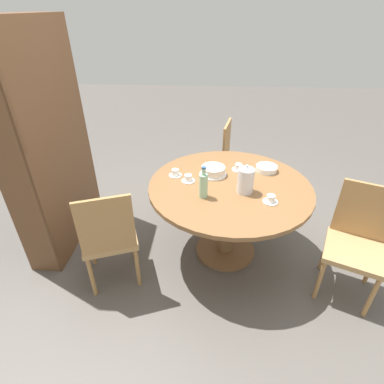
# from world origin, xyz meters

# --- Properties ---
(ground_plane) EXTENTS (14.00, 14.00, 0.00)m
(ground_plane) POSITION_xyz_m (0.00, 0.00, 0.00)
(ground_plane) COLOR #56514C
(dining_table) EXTENTS (1.37, 1.37, 0.74)m
(dining_table) POSITION_xyz_m (0.00, 0.00, 0.60)
(dining_table) COLOR brown
(dining_table) RESTS_ON ground_plane
(chair_a) EXTENTS (0.49, 0.49, 0.91)m
(chair_a) POSITION_xyz_m (1.02, -0.14, 0.48)
(chair_a) COLOR #A87A47
(chair_a) RESTS_ON ground_plane
(chair_b) EXTENTS (0.54, 0.54, 0.91)m
(chair_b) POSITION_xyz_m (-0.42, 0.94, 0.48)
(chair_b) COLOR #A87A47
(chair_b) RESTS_ON ground_plane
(chair_c) EXTENTS (0.55, 0.55, 0.91)m
(chair_c) POSITION_xyz_m (-0.35, -0.97, 0.48)
(chair_c) COLOR #A87A47
(chair_c) RESTS_ON ground_plane
(bookshelf) EXTENTS (1.07, 0.28, 1.97)m
(bookshelf) POSITION_xyz_m (0.17, 1.57, 0.96)
(bookshelf) COLOR brown
(bookshelf) RESTS_ON ground_plane
(coffee_pot) EXTENTS (0.13, 0.13, 0.24)m
(coffee_pot) POSITION_xyz_m (-0.10, -0.11, 0.85)
(coffee_pot) COLOR silver
(coffee_pot) RESTS_ON dining_table
(water_bottle) EXTENTS (0.07, 0.07, 0.26)m
(water_bottle) POSITION_xyz_m (-0.20, 0.22, 0.85)
(water_bottle) COLOR #99C6A3
(water_bottle) RESTS_ON dining_table
(cake_main) EXTENTS (0.24, 0.24, 0.08)m
(cake_main) POSITION_xyz_m (0.16, 0.14, 0.78)
(cake_main) COLOR white
(cake_main) RESTS_ON dining_table
(cup_a) EXTENTS (0.11, 0.11, 0.06)m
(cup_a) POSITION_xyz_m (0.03, 0.35, 0.77)
(cup_a) COLOR white
(cup_a) RESTS_ON dining_table
(cup_b) EXTENTS (0.11, 0.11, 0.06)m
(cup_b) POSITION_xyz_m (0.12, 0.47, 0.77)
(cup_b) COLOR white
(cup_b) RESTS_ON dining_table
(cup_c) EXTENTS (0.11, 0.11, 0.06)m
(cup_c) POSITION_xyz_m (0.27, -0.08, 0.77)
(cup_c) COLOR white
(cup_c) RESTS_ON dining_table
(cup_d) EXTENTS (0.11, 0.11, 0.06)m
(cup_d) POSITION_xyz_m (-0.25, -0.29, 0.77)
(cup_d) COLOR white
(cup_d) RESTS_ON dining_table
(plate_stack) EXTENTS (0.19, 0.19, 0.05)m
(plate_stack) POSITION_xyz_m (0.27, -0.34, 0.77)
(plate_stack) COLOR white
(plate_stack) RESTS_ON dining_table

